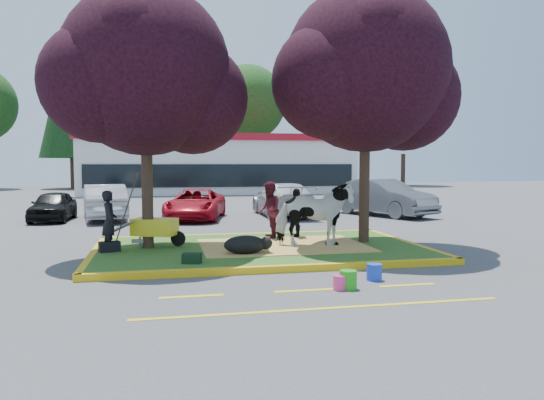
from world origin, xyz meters
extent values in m
plane|color=#424244|center=(0.00, 0.00, 0.00)|extent=(90.00, 90.00, 0.00)
cube|color=#29561A|center=(0.00, 0.00, 0.07)|extent=(8.00, 5.00, 0.15)
cube|color=gold|center=(0.00, -2.58, 0.07)|extent=(8.30, 0.16, 0.15)
cube|color=gold|center=(0.00, 2.58, 0.07)|extent=(8.30, 0.16, 0.15)
cube|color=gold|center=(-4.08, 0.00, 0.07)|extent=(0.16, 5.30, 0.15)
cube|color=gold|center=(4.08, 0.00, 0.07)|extent=(0.16, 5.30, 0.15)
cube|color=tan|center=(0.60, 0.00, 0.15)|extent=(4.20, 3.00, 0.01)
cylinder|color=black|center=(-2.80, 0.40, 1.91)|extent=(0.28, 0.28, 3.53)
sphere|color=black|center=(-2.80, 0.40, 4.56)|extent=(4.20, 4.20, 4.20)
sphere|color=black|center=(-1.64, 0.60, 3.93)|extent=(2.86, 2.86, 2.86)
sphere|color=black|center=(-3.85, 0.10, 4.18)|extent=(2.86, 2.86, 2.86)
cylinder|color=black|center=(2.90, 0.20, 2.00)|extent=(0.28, 0.28, 3.70)
sphere|color=black|center=(2.90, 0.20, 4.77)|extent=(4.40, 4.40, 4.40)
sphere|color=black|center=(4.11, 0.40, 4.11)|extent=(2.99, 2.99, 2.99)
sphere|color=black|center=(1.80, -0.10, 4.37)|extent=(2.99, 2.99, 2.99)
cube|color=yellow|center=(-2.00, -4.20, 0.00)|extent=(1.10, 0.12, 0.01)
cube|color=yellow|center=(0.00, -4.20, 0.00)|extent=(1.10, 0.12, 0.01)
cube|color=yellow|center=(2.00, -4.20, 0.00)|extent=(1.10, 0.12, 0.01)
cube|color=yellow|center=(0.00, -5.40, 0.00)|extent=(6.00, 0.10, 0.01)
cube|color=silver|center=(2.00, 28.00, 2.00)|extent=(20.00, 8.00, 4.00)
cube|color=#A2111D|center=(2.00, 28.00, 4.15)|extent=(20.40, 8.40, 0.50)
cube|color=black|center=(2.00, 23.95, 1.40)|extent=(19.00, 0.10, 1.60)
cylinder|color=black|center=(-10.00, 37.00, 1.96)|extent=(0.44, 0.44, 3.92)
cone|color=black|center=(-10.00, 37.00, 8.68)|extent=(5.60, 5.60, 11.90)
cylinder|color=black|center=(-2.00, 38.50, 1.54)|extent=(0.44, 0.44, 3.08)
sphere|color=#143811|center=(-2.00, 38.50, 6.82)|extent=(6.16, 6.16, 6.16)
cylinder|color=black|center=(6.00, 37.50, 1.82)|extent=(0.44, 0.44, 3.64)
sphere|color=#143811|center=(6.00, 37.50, 8.06)|extent=(7.28, 7.28, 7.28)
cylinder|color=black|center=(14.00, 38.00, 1.75)|extent=(0.44, 0.44, 3.50)
cone|color=black|center=(14.00, 38.00, 7.75)|extent=(5.00, 5.00, 10.62)
cylinder|color=black|center=(22.00, 37.00, 1.61)|extent=(0.44, 0.44, 3.22)
sphere|color=#143811|center=(22.00, 37.00, 7.13)|extent=(6.44, 6.44, 6.44)
imported|color=white|center=(1.33, -0.34, 0.98)|extent=(2.14, 1.40, 1.66)
ellipsoid|color=black|center=(-0.56, -1.03, 0.37)|extent=(1.02, 0.58, 0.44)
imported|color=black|center=(-3.70, 0.07, 0.88)|extent=(0.44, 0.59, 1.47)
imported|color=#4E1625|center=(0.52, 1.33, 0.96)|extent=(0.68, 0.84, 1.61)
imported|color=black|center=(1.34, 1.42, 0.85)|extent=(0.65, 0.89, 1.41)
cylinder|color=black|center=(-2.05, 0.52, 0.34)|extent=(0.38, 0.22, 0.38)
cylinder|color=slate|center=(-3.01, 0.28, 0.29)|extent=(0.04, 0.04, 0.28)
cylinder|color=slate|center=(-3.01, 0.75, 0.29)|extent=(0.04, 0.04, 0.28)
cube|color=yellow|center=(-2.63, 0.52, 0.66)|extent=(1.23, 1.01, 0.42)
cylinder|color=slate|center=(-3.43, 0.28, 0.68)|extent=(0.65, 0.31, 0.35)
cylinder|color=slate|center=(-3.43, 0.75, 0.68)|extent=(0.65, 0.31, 0.35)
cube|color=black|center=(-3.70, -0.04, 0.27)|extent=(0.54, 0.39, 0.25)
cube|color=black|center=(-1.85, -1.94, 0.26)|extent=(0.45, 0.34, 0.21)
cylinder|color=#21A319|center=(0.81, -4.24, 0.17)|extent=(0.42, 0.42, 0.34)
cylinder|color=#F93784|center=(0.64, -4.27, 0.13)|extent=(0.32, 0.32, 0.26)
cylinder|color=blue|center=(1.56, -3.67, 0.16)|extent=(0.35, 0.35, 0.32)
imported|color=black|center=(-6.61, 9.00, 0.59)|extent=(1.55, 3.53, 1.18)
imported|color=#AAACB2|center=(-4.65, 8.93, 0.72)|extent=(2.17, 4.53, 1.43)
imported|color=#AA0E1C|center=(-1.06, 8.36, 0.62)|extent=(3.01, 4.79, 1.23)
imported|color=silver|center=(2.72, 8.97, 0.71)|extent=(2.03, 4.93, 1.43)
imported|color=#595C61|center=(7.01, 8.16, 0.79)|extent=(3.46, 5.08, 1.58)
camera|label=1|loc=(-2.53, -13.21, 2.28)|focal=35.00mm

